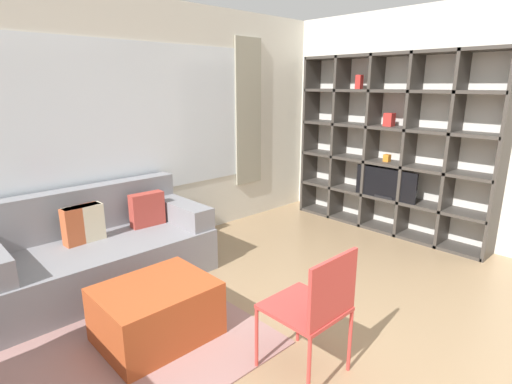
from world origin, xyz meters
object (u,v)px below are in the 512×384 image
object	(u,v)px
folding_chair	(316,304)
couch_main	(98,251)
shelving_unit	(391,146)
ottoman	(157,312)

from	to	relation	value
folding_chair	couch_main	bearing A→B (deg)	-77.98
shelving_unit	ottoman	distance (m)	3.46
shelving_unit	ottoman	size ratio (longest dim) A/B	3.17
shelving_unit	folding_chair	world-z (taller)	shelving_unit
shelving_unit	ottoman	world-z (taller)	shelving_unit
shelving_unit	couch_main	xyz separation A→B (m)	(-3.30, 1.10, -0.77)
ottoman	folding_chair	distance (m)	1.20
shelving_unit	ottoman	bearing A→B (deg)	-179.31
ottoman	folding_chair	bearing A→B (deg)	-63.53
shelving_unit	folding_chair	xyz separation A→B (m)	(-2.83, -1.08, -0.56)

